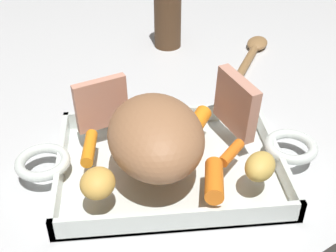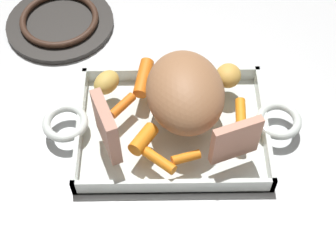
{
  "view_description": "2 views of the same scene",
  "coord_description": "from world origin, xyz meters",
  "views": [
    {
      "loc": [
        -0.05,
        -0.47,
        0.41
      ],
      "look_at": [
        -0.0,
        0.02,
        0.06
      ],
      "focal_mm": 47.89,
      "sensor_mm": 36.0,
      "label": 1
    },
    {
      "loc": [
        0.01,
        0.47,
        0.68
      ],
      "look_at": [
        0.01,
        0.02,
        0.05
      ],
      "focal_mm": 53.74,
      "sensor_mm": 36.0,
      "label": 2
    }
  ],
  "objects": [
    {
      "name": "baby_carrot_southwest",
      "position": [
        -0.11,
        0.01,
        0.04
      ],
      "size": [
        0.02,
        0.07,
        0.02
      ],
      "primitive_type": "cylinder",
      "rotation": [
        1.64,
        0.0,
        3.09
      ],
      "color": "orange",
      "rests_on": "roasting_dish"
    },
    {
      "name": "baby_carrot_long",
      "position": [
        0.02,
        0.08,
        0.04
      ],
      "size": [
        0.06,
        0.05,
        0.02
      ],
      "primitive_type": "cylinder",
      "rotation": [
        1.51,
        0.0,
        4.0
      ],
      "color": "orange",
      "rests_on": "roasting_dish"
    },
    {
      "name": "ground_plane",
      "position": [
        0.0,
        0.0,
        0.0
      ],
      "size": [
        2.28,
        2.28,
        0.0
      ],
      "primitive_type": "plane",
      "color": "silver"
    },
    {
      "name": "roasting_dish",
      "position": [
        0.0,
        0.0,
        0.01
      ],
      "size": [
        0.41,
        0.23,
        0.04
      ],
      "color": "silver",
      "rests_on": "ground_plane"
    },
    {
      "name": "baby_carrot_center_left",
      "position": [
        0.04,
        0.05,
        0.05
      ],
      "size": [
        0.05,
        0.06,
        0.03
      ],
      "primitive_type": "cylinder",
      "rotation": [
        1.48,
        0.0,
        2.6
      ],
      "color": "orange",
      "rests_on": "roasting_dish"
    },
    {
      "name": "baby_carrot_northeast",
      "position": [
        -0.02,
        0.08,
        0.04
      ],
      "size": [
        0.05,
        0.03,
        0.02
      ],
      "primitive_type": "cylinder",
      "rotation": [
        1.47,
        0.0,
        1.91
      ],
      "color": "orange",
      "rests_on": "roasting_dish"
    },
    {
      "name": "potato_corner",
      "position": [
        0.11,
        -0.06,
        0.05
      ],
      "size": [
        0.06,
        0.06,
        0.03
      ],
      "primitive_type": "ellipsoid",
      "rotation": [
        0.0,
        0.0,
        4.09
      ],
      "color": "gold",
      "rests_on": "roasting_dish"
    },
    {
      "name": "stove_burner_rear",
      "position": [
        0.21,
        -0.25,
        0.01
      ],
      "size": [
        0.2,
        0.2,
        0.02
      ],
      "color": "#282623",
      "rests_on": "ground_plane"
    },
    {
      "name": "baby_carrot_center_right",
      "position": [
        0.05,
        -0.08,
        0.05
      ],
      "size": [
        0.04,
        0.07,
        0.03
      ],
      "primitive_type": "cylinder",
      "rotation": [
        1.66,
        0.0,
        2.96
      ],
      "color": "orange",
      "rests_on": "roasting_dish"
    },
    {
      "name": "pork_roast",
      "position": [
        -0.02,
        -0.02,
        0.08
      ],
      "size": [
        0.14,
        0.17,
        0.08
      ],
      "primitive_type": "ellipsoid",
      "rotation": [
        0.0,
        0.0,
        1.68
      ],
      "color": "#9A6945",
      "rests_on": "roasting_dish"
    },
    {
      "name": "potato_golden_small",
      "position": [
        -0.09,
        -0.07,
        0.05
      ],
      "size": [
        0.05,
        0.06,
        0.03
      ],
      "primitive_type": "ellipsoid",
      "rotation": [
        0.0,
        0.0,
        4.42
      ],
      "color": "gold",
      "rests_on": "roasting_dish"
    },
    {
      "name": "roast_slice_thick",
      "position": [
        -0.09,
        0.07,
        0.07
      ],
      "size": [
        0.08,
        0.04,
        0.08
      ],
      "primitive_type": "cube",
      "rotation": [
        0.02,
        0.0,
        5.08
      ],
      "color": "tan",
      "rests_on": "roasting_dish"
    },
    {
      "name": "roast_slice_outer",
      "position": [
        0.1,
        0.04,
        0.08
      ],
      "size": [
        0.05,
        0.09,
        0.09
      ],
      "primitive_type": "cube",
      "rotation": [
        -0.06,
        0.0,
        3.51
      ],
      "color": "tan",
      "rests_on": "roasting_dish"
    },
    {
      "name": "baby_carrot_short",
      "position": [
        0.08,
        -0.02,
        0.04
      ],
      "size": [
        0.04,
        0.05,
        0.02
      ],
      "primitive_type": "cylinder",
      "rotation": [
        1.57,
        0.0,
        5.59
      ],
      "color": "orange",
      "rests_on": "roasting_dish"
    }
  ]
}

